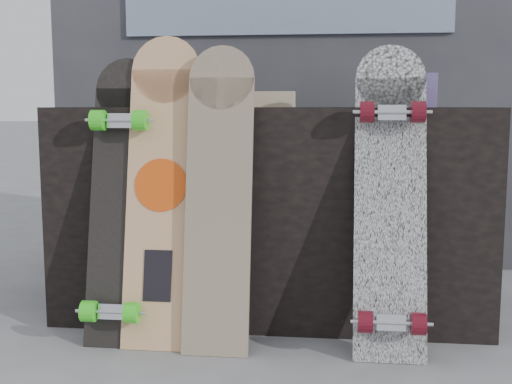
# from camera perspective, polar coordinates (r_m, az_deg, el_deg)

# --- Properties ---
(ground) EXTENTS (60.00, 60.00, 0.00)m
(ground) POSITION_cam_1_polar(r_m,az_deg,el_deg) (2.13, 0.12, -14.53)
(ground) COLOR slate
(ground) RESTS_ON ground
(vendor_table) EXTENTS (1.60, 0.60, 0.80)m
(vendor_table) POSITION_cam_1_polar(r_m,az_deg,el_deg) (2.50, 1.41, -1.64)
(vendor_table) COLOR black
(vendor_table) RESTS_ON ground
(booth) EXTENTS (2.40, 0.22, 2.20)m
(booth) POSITION_cam_1_polar(r_m,az_deg,el_deg) (3.33, 2.80, 12.78)
(booth) COLOR #35353B
(booth) RESTS_ON ground
(merch_box_purple) EXTENTS (0.18, 0.12, 0.10)m
(merch_box_purple) POSITION_cam_1_polar(r_m,az_deg,el_deg) (2.54, -6.34, 8.64)
(merch_box_purple) COLOR #5B3873
(merch_box_purple) RESTS_ON vendor_table
(merch_box_small) EXTENTS (0.14, 0.14, 0.12)m
(merch_box_small) POSITION_cam_1_polar(r_m,az_deg,el_deg) (2.42, 13.93, 8.74)
(merch_box_small) COLOR #5B3873
(merch_box_small) RESTS_ON vendor_table
(merch_box_flat) EXTENTS (0.22, 0.10, 0.06)m
(merch_box_flat) POSITION_cam_1_polar(r_m,az_deg,el_deg) (2.51, 0.93, 8.24)
(merch_box_flat) COLOR #D1B78C
(merch_box_flat) RESTS_ON vendor_table
(longboard_geisha) EXTENTS (0.24, 0.25, 1.05)m
(longboard_geisha) POSITION_cam_1_polar(r_m,az_deg,el_deg) (2.20, -8.37, 0.98)
(longboard_geisha) COLOR tan
(longboard_geisha) RESTS_ON ground
(longboard_celtic) EXTENTS (0.22, 0.22, 1.01)m
(longboard_celtic) POSITION_cam_1_polar(r_m,az_deg,el_deg) (2.12, -3.32, 0.34)
(longboard_celtic) COLOR beige
(longboard_celtic) RESTS_ON ground
(longboard_cascadia) EXTENTS (0.23, 0.33, 1.01)m
(longboard_cascadia) POSITION_cam_1_polar(r_m,az_deg,el_deg) (2.12, 11.87, -0.23)
(longboard_cascadia) COLOR white
(longboard_cascadia) RESTS_ON ground
(skateboard_dark) EXTENTS (0.22, 0.30, 0.97)m
(skateboard_dark) POSITION_cam_1_polar(r_m,az_deg,el_deg) (2.23, -11.95, -0.36)
(skateboard_dark) COLOR black
(skateboard_dark) RESTS_ON ground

